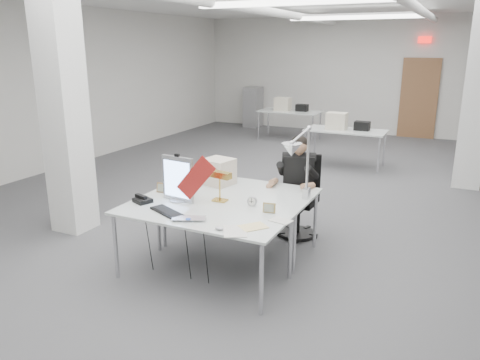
% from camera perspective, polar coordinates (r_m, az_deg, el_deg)
% --- Properties ---
extents(room_shell, '(10.04, 14.04, 3.24)m').
position_cam_1_polar(room_shell, '(6.99, 6.46, 10.09)').
color(room_shell, '#47474A').
rests_on(room_shell, ground).
extents(desk_main, '(1.80, 0.90, 0.02)m').
position_cam_1_polar(desk_main, '(4.87, -4.66, -4.05)').
color(desk_main, silver).
rests_on(desk_main, room_shell).
extents(desk_second, '(1.80, 0.90, 0.02)m').
position_cam_1_polar(desk_second, '(5.62, -0.06, -1.21)').
color(desk_second, silver).
rests_on(desk_second, room_shell).
extents(bg_desk_a, '(1.60, 0.80, 0.02)m').
position_cam_1_polar(bg_desk_a, '(9.82, 12.78, 5.90)').
color(bg_desk_a, silver).
rests_on(bg_desk_a, room_shell).
extents(bg_desk_b, '(1.60, 0.80, 0.02)m').
position_cam_1_polar(bg_desk_b, '(12.46, 6.08, 8.31)').
color(bg_desk_b, silver).
rests_on(bg_desk_b, room_shell).
extents(filing_cabinet, '(0.45, 0.55, 1.20)m').
position_cam_1_polar(filing_cabinet, '(14.44, 1.60, 8.89)').
color(filing_cabinet, gray).
rests_on(filing_cabinet, room_shell).
extents(office_chair, '(0.58, 0.58, 0.95)m').
position_cam_1_polar(office_chair, '(6.09, 7.13, -2.60)').
color(office_chair, black).
rests_on(office_chair, room_shell).
extents(seated_person, '(0.70, 0.79, 0.99)m').
position_cam_1_polar(seated_person, '(5.93, 7.11, 1.16)').
color(seated_person, black).
rests_on(seated_person, office_chair).
extents(monitor, '(0.41, 0.09, 0.50)m').
position_cam_1_polar(monitor, '(5.17, -7.58, 0.14)').
color(monitor, '#ABACB0').
rests_on(monitor, desk_main).
extents(pennant, '(0.47, 0.05, 0.51)m').
position_cam_1_polar(pennant, '(5.00, -5.39, 0.25)').
color(pennant, maroon).
rests_on(pennant, monitor).
extents(keyboard, '(0.47, 0.32, 0.02)m').
position_cam_1_polar(keyboard, '(4.87, -8.86, -3.87)').
color(keyboard, black).
rests_on(keyboard, desk_main).
extents(laptop, '(0.39, 0.33, 0.03)m').
position_cam_1_polar(laptop, '(4.61, -6.33, -4.95)').
color(laptop, silver).
rests_on(laptop, desk_main).
extents(mouse, '(0.09, 0.07, 0.03)m').
position_cam_1_polar(mouse, '(4.39, -2.56, -5.92)').
color(mouse, '#A3A2A7').
rests_on(mouse, desk_main).
extents(bankers_lamp, '(0.29, 0.16, 0.31)m').
position_cam_1_polar(bankers_lamp, '(5.14, -2.48, -0.94)').
color(bankers_lamp, gold).
rests_on(bankers_lamp, desk_main).
extents(desk_phone, '(0.23, 0.22, 0.05)m').
position_cam_1_polar(desk_phone, '(5.24, -11.78, -2.45)').
color(desk_phone, black).
rests_on(desk_phone, desk_main).
extents(picture_frame_left, '(0.15, 0.05, 0.12)m').
position_cam_1_polar(picture_frame_left, '(5.54, -9.42, -0.93)').
color(picture_frame_left, '#9C7143').
rests_on(picture_frame_left, desk_main).
extents(picture_frame_right, '(0.14, 0.05, 0.10)m').
position_cam_1_polar(picture_frame_right, '(4.82, 3.58, -3.40)').
color(picture_frame_right, '#A98A49').
rests_on(picture_frame_right, desk_main).
extents(desk_clock, '(0.11, 0.04, 0.11)m').
position_cam_1_polar(desk_clock, '(5.02, 1.49, -2.63)').
color(desk_clock, '#A3A2A6').
rests_on(desk_clock, desk_main).
extents(paper_stack_a, '(0.33, 0.37, 0.01)m').
position_cam_1_polar(paper_stack_a, '(4.36, -0.63, -6.24)').
color(paper_stack_a, silver).
rests_on(paper_stack_a, desk_main).
extents(paper_stack_b, '(0.30, 0.31, 0.01)m').
position_cam_1_polar(paper_stack_b, '(4.46, 1.61, -5.72)').
color(paper_stack_b, '#F4DB92').
rests_on(paper_stack_b, desk_main).
extents(paper_stack_c, '(0.24, 0.19, 0.01)m').
position_cam_1_polar(paper_stack_c, '(4.63, 5.00, -4.96)').
color(paper_stack_c, silver).
rests_on(paper_stack_c, desk_main).
extents(beige_monitor, '(0.40, 0.38, 0.32)m').
position_cam_1_polar(beige_monitor, '(5.77, -2.65, 1.03)').
color(beige_monitor, beige).
rests_on(beige_monitor, desk_second).
extents(architect_lamp, '(0.49, 0.72, 0.88)m').
position_cam_1_polar(architect_lamp, '(4.97, 7.38, 1.77)').
color(architect_lamp, silver).
rests_on(architect_lamp, desk_second).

